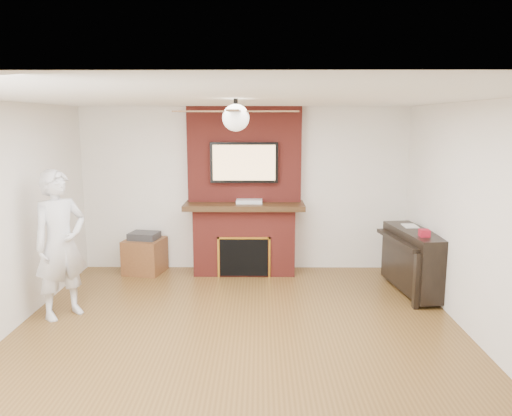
{
  "coord_description": "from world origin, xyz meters",
  "views": [
    {
      "loc": [
        0.23,
        -4.86,
        2.3
      ],
      "look_at": [
        0.19,
        0.9,
        1.28
      ],
      "focal_mm": 35.0,
      "sensor_mm": 36.0,
      "label": 1
    }
  ],
  "objects_px": {
    "person": "(61,244)",
    "piano": "(413,259)",
    "side_table": "(145,254)",
    "fireplace": "(244,208)"
  },
  "relations": [
    {
      "from": "person",
      "to": "piano",
      "type": "distance_m",
      "value": 4.48
    },
    {
      "from": "person",
      "to": "side_table",
      "type": "xyz_separation_m",
      "value": [
        0.57,
        1.73,
        -0.59
      ]
    },
    {
      "from": "fireplace",
      "to": "piano",
      "type": "relative_size",
      "value": 1.85
    },
    {
      "from": "side_table",
      "to": "piano",
      "type": "height_order",
      "value": "piano"
    },
    {
      "from": "fireplace",
      "to": "side_table",
      "type": "distance_m",
      "value": 1.68
    },
    {
      "from": "person",
      "to": "piano",
      "type": "relative_size",
      "value": 1.3
    },
    {
      "from": "piano",
      "to": "fireplace",
      "type": "bearing_deg",
      "value": 150.23
    },
    {
      "from": "side_table",
      "to": "piano",
      "type": "distance_m",
      "value": 3.91
    },
    {
      "from": "side_table",
      "to": "piano",
      "type": "bearing_deg",
      "value": -1.39
    },
    {
      "from": "fireplace",
      "to": "piano",
      "type": "height_order",
      "value": "fireplace"
    }
  ]
}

